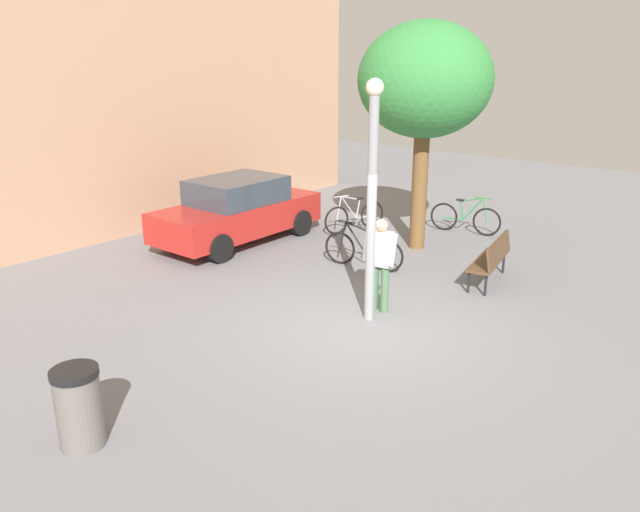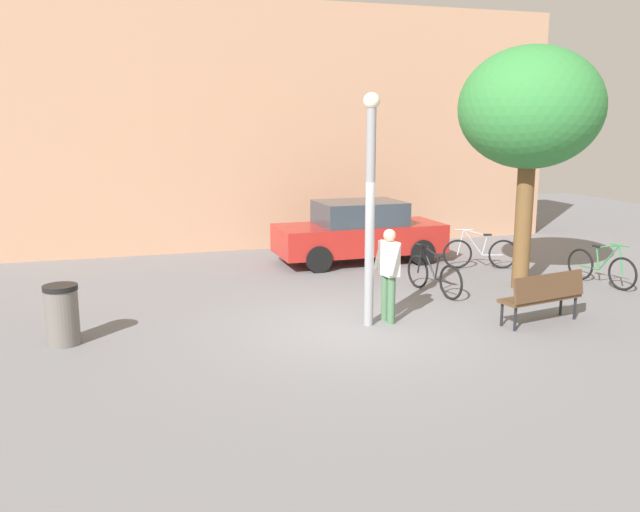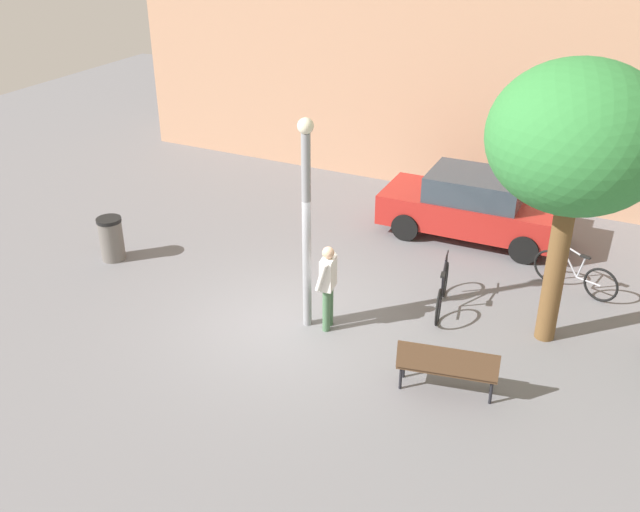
# 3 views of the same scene
# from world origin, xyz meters

# --- Properties ---
(ground_plane) EXTENTS (36.00, 36.00, 0.00)m
(ground_plane) POSITION_xyz_m (0.00, 0.00, 0.00)
(ground_plane) COLOR slate
(building_facade) EXTENTS (17.76, 2.00, 6.70)m
(building_facade) POSITION_xyz_m (0.00, 8.59, 3.35)
(building_facade) COLOR tan
(building_facade) RESTS_ON ground_plane
(lamppost) EXTENTS (0.28, 0.28, 3.97)m
(lamppost) POSITION_xyz_m (0.28, 0.09, 2.22)
(lamppost) COLOR gray
(lamppost) RESTS_ON ground_plane
(person_by_lamppost) EXTENTS (0.35, 0.62, 1.67)m
(person_by_lamppost) POSITION_xyz_m (0.67, 0.15, 0.97)
(person_by_lamppost) COLOR #47704C
(person_by_lamppost) RESTS_ON ground_plane
(park_bench) EXTENTS (1.66, 0.77, 0.92)m
(park_bench) POSITION_xyz_m (3.23, -0.75, 0.55)
(park_bench) COLOR #513823
(park_bench) RESTS_ON ground_plane
(plaza_tree) EXTENTS (2.92, 2.92, 5.02)m
(plaza_tree) POSITION_xyz_m (4.35, 1.63, 3.74)
(plaza_tree) COLOR brown
(plaza_tree) RESTS_ON ground_plane
(bicycle_silver) EXTENTS (1.74, 0.61, 0.97)m
(bicycle_silver) POSITION_xyz_m (4.51, 3.59, 0.38)
(bicycle_silver) COLOR black
(bicycle_silver) RESTS_ON ground_plane
(bicycle_black) EXTENTS (0.40, 1.79, 0.97)m
(bicycle_black) POSITION_xyz_m (2.35, 1.74, 0.38)
(bicycle_black) COLOR black
(bicycle_black) RESTS_ON ground_plane
(parked_car_red) EXTENTS (4.24, 1.90, 1.55)m
(parked_car_red) POSITION_xyz_m (1.98, 5.15, 0.77)
(parked_car_red) COLOR #AD231E
(parked_car_red) RESTS_ON ground_plane
(trash_bin) EXTENTS (0.54, 0.54, 0.97)m
(trash_bin) POSITION_xyz_m (-4.75, 0.54, 0.49)
(trash_bin) COLOR #66605B
(trash_bin) RESTS_ON ground_plane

